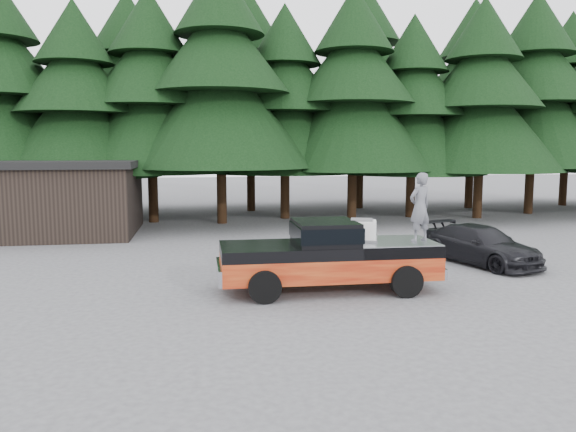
{
  "coord_description": "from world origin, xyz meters",
  "views": [
    {
      "loc": [
        -2.09,
        -14.23,
        3.87
      ],
      "look_at": [
        0.15,
        0.0,
        2.11
      ],
      "focal_mm": 35.0,
      "sensor_mm": 36.0,
      "label": 1
    }
  ],
  "objects": [
    {
      "name": "ground",
      "position": [
        0.0,
        0.0,
        0.0
      ],
      "size": [
        120.0,
        120.0,
        0.0
      ],
      "primitive_type": "plane",
      "color": "#48484A",
      "rests_on": "ground"
    },
    {
      "name": "utility_building",
      "position": [
        -9.0,
        12.0,
        1.67
      ],
      "size": [
        8.4,
        6.4,
        3.3
      ],
      "color": "black",
      "rests_on": "ground"
    },
    {
      "name": "treeline",
      "position": [
        0.42,
        17.2,
        7.72
      ],
      "size": [
        60.15,
        16.05,
        17.5
      ],
      "color": "black",
      "rests_on": "ground"
    },
    {
      "name": "truck_cab",
      "position": [
        1.21,
        0.32,
        1.62
      ],
      "size": [
        1.66,
        1.9,
        0.59
      ],
      "primitive_type": "cube",
      "color": "black",
      "rests_on": "pickup_truck"
    },
    {
      "name": "air_compressor",
      "position": [
        2.26,
        0.45,
        1.6
      ],
      "size": [
        0.93,
        0.84,
        0.54
      ],
      "primitive_type": "cube",
      "rotation": [
        0.0,
        0.0,
        -0.29
      ],
      "color": "white",
      "rests_on": "pickup_truck"
    },
    {
      "name": "pickup_truck",
      "position": [
        1.31,
        0.32,
        0.67
      ],
      "size": [
        6.0,
        2.04,
        1.33
      ],
      "primitive_type": null,
      "color": "#BF531E",
      "rests_on": "ground"
    },
    {
      "name": "parked_car",
      "position": [
        7.14,
        2.99,
        0.64
      ],
      "size": [
        3.16,
        4.74,
        1.27
      ],
      "primitive_type": "imported",
      "rotation": [
        0.0,
        0.0,
        0.34
      ],
      "color": "black",
      "rests_on": "ground"
    },
    {
      "name": "man_on_bed",
      "position": [
        3.79,
        0.12,
        2.27
      ],
      "size": [
        0.8,
        0.67,
        1.87
      ],
      "primitive_type": "imported",
      "rotation": [
        0.0,
        0.0,
        3.52
      ],
      "color": "#5B5C63",
      "rests_on": "pickup_truck"
    }
  ]
}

